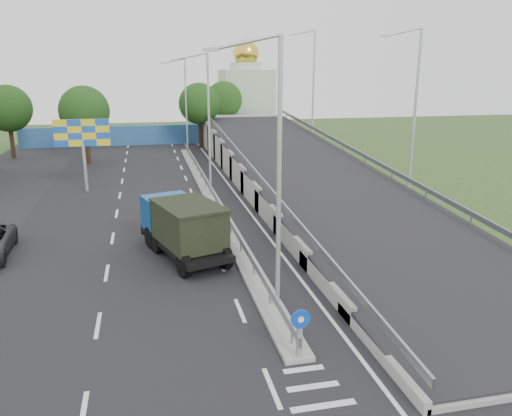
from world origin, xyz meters
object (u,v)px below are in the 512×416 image
object	(u,v)px
lamp_post_mid	(206,115)
billboard	(82,137)
dump_truck	(183,225)
lamp_post_near	(274,162)
lamp_post_far	(184,100)
church	(246,97)
sign_bollard	(300,333)

from	to	relation	value
lamp_post_mid	billboard	bearing A→B (deg)	167.62
lamp_post_mid	dump_truck	size ratio (longest dim) A/B	1.45
lamp_post_near	billboard	world-z (taller)	lamp_post_near
lamp_post_far	church	world-z (taller)	church
church	billboard	world-z (taller)	church
sign_bollard	lamp_post_far	bearing A→B (deg)	89.86
church	billboard	bearing A→B (deg)	-120.70
lamp_post_near	lamp_post_mid	distance (m)	20.00
lamp_post_near	sign_bollard	bearing A→B (deg)	-91.64
sign_bollard	church	xyz separation A→B (m)	(10.00, 57.83, 4.28)
sign_bollard	lamp_post_near	distance (m)	6.12
lamp_post_near	lamp_post_far	size ratio (longest dim) A/B	1.00
lamp_post_far	billboard	xyz separation A→B (m)	(-9.11, -18.00, -1.62)
church	billboard	xyz separation A→B (m)	(-19.00, -32.00, -1.12)
lamp_post_far	church	bearing A→B (deg)	54.76
lamp_post_far	dump_truck	world-z (taller)	lamp_post_far
lamp_post_near	lamp_post_far	world-z (taller)	same
church	dump_truck	xyz separation A→B (m)	(-12.84, -47.46, -3.71)
sign_bollard	lamp_post_far	world-z (taller)	lamp_post_far
sign_bollard	lamp_post_near	size ratio (longest dim) A/B	0.17
sign_bollard	lamp_post_mid	world-z (taller)	lamp_post_mid
lamp_post_near	lamp_post_far	distance (m)	40.00
dump_truck	sign_bollard	bearing A→B (deg)	-92.31
dump_truck	lamp_post_far	bearing A→B (deg)	67.33
lamp_post_near	church	world-z (taller)	church
lamp_post_mid	lamp_post_far	bearing A→B (deg)	90.00
dump_truck	lamp_post_near	bearing A→B (deg)	-83.36
dump_truck	church	bearing A→B (deg)	57.23
sign_bollard	lamp_post_far	size ratio (longest dim) A/B	0.17
sign_bollard	lamp_post_near	bearing A→B (deg)	88.36
billboard	church	bearing A→B (deg)	59.30
lamp_post_far	billboard	world-z (taller)	lamp_post_far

